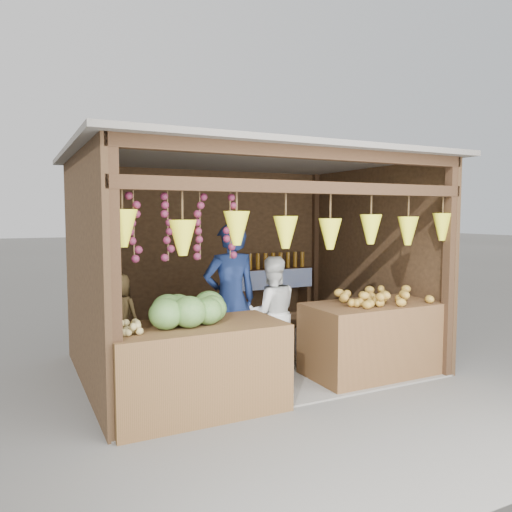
{
  "coord_description": "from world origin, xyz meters",
  "views": [
    {
      "loc": [
        -2.7,
        -5.68,
        1.93
      ],
      "look_at": [
        0.05,
        -0.1,
        1.41
      ],
      "focal_mm": 35.0,
      "sensor_mm": 36.0,
      "label": 1
    }
  ],
  "objects_px": {
    "counter_left": "(196,368)",
    "man_standing": "(230,300)",
    "woman_standing": "(271,313)",
    "counter_right": "(373,339)",
    "vendor_seated": "(119,316)"
  },
  "relations": [
    {
      "from": "woman_standing",
      "to": "vendor_seated",
      "type": "distance_m",
      "value": 1.83
    },
    {
      "from": "counter_left",
      "to": "man_standing",
      "type": "xyz_separation_m",
      "value": [
        0.74,
        0.87,
        0.49
      ]
    },
    {
      "from": "woman_standing",
      "to": "vendor_seated",
      "type": "bearing_deg",
      "value": 2.7
    },
    {
      "from": "woman_standing",
      "to": "vendor_seated",
      "type": "relative_size",
      "value": 1.43
    },
    {
      "from": "man_standing",
      "to": "woman_standing",
      "type": "height_order",
      "value": "man_standing"
    },
    {
      "from": "counter_left",
      "to": "vendor_seated",
      "type": "height_order",
      "value": "vendor_seated"
    },
    {
      "from": "counter_right",
      "to": "man_standing",
      "type": "bearing_deg",
      "value": 154.56
    },
    {
      "from": "counter_left",
      "to": "woman_standing",
      "type": "height_order",
      "value": "woman_standing"
    },
    {
      "from": "counter_left",
      "to": "counter_right",
      "type": "height_order",
      "value": "counter_right"
    },
    {
      "from": "counter_left",
      "to": "counter_right",
      "type": "distance_m",
      "value": 2.3
    },
    {
      "from": "counter_right",
      "to": "woman_standing",
      "type": "relative_size",
      "value": 1.16
    },
    {
      "from": "counter_left",
      "to": "man_standing",
      "type": "height_order",
      "value": "man_standing"
    },
    {
      "from": "woman_standing",
      "to": "counter_right",
      "type": "bearing_deg",
      "value": 156.43
    },
    {
      "from": "man_standing",
      "to": "woman_standing",
      "type": "bearing_deg",
      "value": -177.75
    },
    {
      "from": "man_standing",
      "to": "vendor_seated",
      "type": "distance_m",
      "value": 1.3
    }
  ]
}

